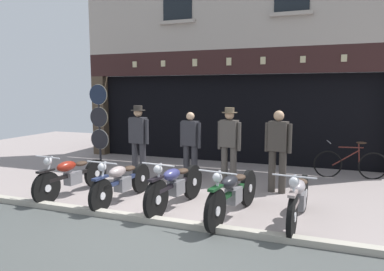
% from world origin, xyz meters
% --- Properties ---
extents(ground, '(21.30, 22.00, 0.18)m').
position_xyz_m(ground, '(0.00, -0.98, -0.04)').
color(ground, gray).
extents(shop_facade, '(9.60, 4.42, 6.54)m').
position_xyz_m(shop_facade, '(0.00, 6.99, 1.75)').
color(shop_facade, black).
rests_on(shop_facade, ground).
extents(motorcycle_left, '(0.62, 1.94, 0.90)m').
position_xyz_m(motorcycle_left, '(-2.20, 0.88, 0.42)').
color(motorcycle_left, black).
rests_on(motorcycle_left, ground).
extents(motorcycle_center_left, '(0.62, 1.94, 0.89)m').
position_xyz_m(motorcycle_center_left, '(-1.02, 0.85, 0.41)').
color(motorcycle_center_left, black).
rests_on(motorcycle_center_left, ground).
extents(motorcycle_center, '(0.62, 1.96, 0.93)m').
position_xyz_m(motorcycle_center, '(0.09, 0.87, 0.43)').
color(motorcycle_center, black).
rests_on(motorcycle_center, ground).
extents(motorcycle_center_right, '(0.62, 2.08, 0.93)m').
position_xyz_m(motorcycle_center_right, '(1.17, 0.75, 0.43)').
color(motorcycle_center_right, black).
rests_on(motorcycle_center_right, ground).
extents(motorcycle_right, '(0.62, 1.95, 0.92)m').
position_xyz_m(motorcycle_right, '(2.21, 0.86, 0.43)').
color(motorcycle_right, black).
rests_on(motorcycle_right, ground).
extents(salesman_left, '(0.56, 0.34, 1.78)m').
position_xyz_m(salesman_left, '(-1.54, 2.49, 0.99)').
color(salesman_left, '#2D2D33').
rests_on(salesman_left, ground).
extents(shopkeeper_center, '(0.55, 0.28, 1.62)m').
position_xyz_m(shopkeeper_center, '(-0.39, 2.94, 0.90)').
color(shopkeeper_center, '#2D2D33').
rests_on(shopkeeper_center, ground).
extents(salesman_right, '(0.55, 0.35, 1.75)m').
position_xyz_m(salesman_right, '(0.59, 2.80, 0.98)').
color(salesman_right, '#47423D').
rests_on(salesman_right, ground).
extents(assistant_far_right, '(0.55, 0.28, 1.72)m').
position_xyz_m(assistant_far_right, '(1.70, 2.52, 0.96)').
color(assistant_far_right, '#38332D').
rests_on(assistant_far_right, ground).
extents(tyre_sign_pole, '(0.59, 0.06, 2.32)m').
position_xyz_m(tyre_sign_pole, '(-3.48, 3.69, 1.35)').
color(tyre_sign_pole, '#232328').
rests_on(tyre_sign_pole, ground).
extents(advert_board_near, '(0.82, 0.03, 0.97)m').
position_xyz_m(advert_board_near, '(2.24, 5.40, 1.80)').
color(advert_board_near, beige).
extents(leaning_bicycle, '(1.70, 0.50, 0.93)m').
position_xyz_m(leaning_bicycle, '(3.25, 4.38, 0.36)').
color(leaning_bicycle, black).
rests_on(leaning_bicycle, ground).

